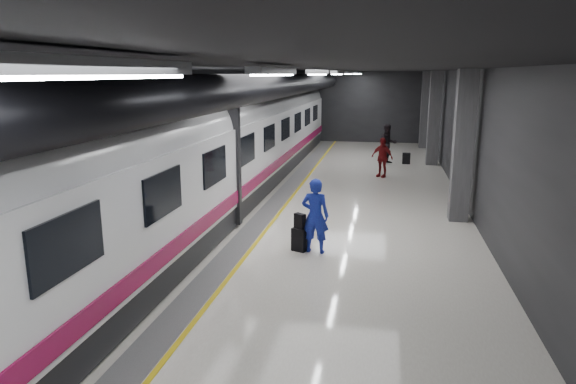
{
  "coord_description": "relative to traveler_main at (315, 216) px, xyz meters",
  "views": [
    {
      "loc": [
        2.29,
        -13.79,
        4.36
      ],
      "look_at": [
        -0.1,
        -1.24,
        1.4
      ],
      "focal_mm": 32.0,
      "sensor_mm": 36.0,
      "label": 1
    }
  ],
  "objects": [
    {
      "name": "traveler_far_b",
      "position": [
        1.51,
        10.07,
        -0.09
      ],
      "size": [
        1.07,
        0.85,
        1.7
      ],
      "primitive_type": "imported",
      "rotation": [
        0.0,
        0.0,
        -0.51
      ],
      "color": "maroon",
      "rests_on": "ground"
    },
    {
      "name": "platform_hall",
      "position": [
        -0.95,
        2.65,
        2.6
      ],
      "size": [
        10.02,
        40.02,
        4.51
      ],
      "color": "black",
      "rests_on": "ground"
    },
    {
      "name": "traveler_far_a",
      "position": [
        1.74,
        13.61,
        0.04
      ],
      "size": [
        1.17,
        1.07,
        1.95
      ],
      "primitive_type": "imported",
      "rotation": [
        0.0,
        0.0,
        0.43
      ],
      "color": "black",
      "rests_on": "ground"
    },
    {
      "name": "traveler_main",
      "position": [
        0.0,
        0.0,
        0.0
      ],
      "size": [
        0.72,
        0.5,
        1.88
      ],
      "primitive_type": "imported",
      "rotation": [
        0.0,
        0.0,
        3.07
      ],
      "color": "#173AB3",
      "rests_on": "ground"
    },
    {
      "name": "train",
      "position": [
        -3.91,
        1.7,
        1.13
      ],
      "size": [
        3.05,
        38.0,
        4.05
      ],
      "color": "black",
      "rests_on": "ground"
    },
    {
      "name": "ground",
      "position": [
        -0.67,
        1.7,
        -0.94
      ],
      "size": [
        40.0,
        40.0,
        0.0
      ],
      "primitive_type": "plane",
      "color": "white",
      "rests_on": "ground"
    },
    {
      "name": "suitcase_main",
      "position": [
        -0.39,
        0.01,
        -0.65
      ],
      "size": [
        0.42,
        0.35,
        0.59
      ],
      "primitive_type": "cube",
      "rotation": [
        0.0,
        0.0,
        -0.39
      ],
      "color": "black",
      "rests_on": "ground"
    },
    {
      "name": "suitcase_far",
      "position": [
        2.67,
        13.61,
        -0.67
      ],
      "size": [
        0.38,
        0.25,
        0.55
      ],
      "primitive_type": "cube",
      "rotation": [
        0.0,
        0.0,
        0.03
      ],
      "color": "black",
      "rests_on": "ground"
    },
    {
      "name": "shoulder_bag",
      "position": [
        -0.39,
        0.02,
        -0.16
      ],
      "size": [
        0.32,
        0.28,
        0.38
      ],
      "primitive_type": "cube",
      "rotation": [
        0.0,
        0.0,
        -0.58
      ],
      "color": "black",
      "rests_on": "suitcase_main"
    }
  ]
}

